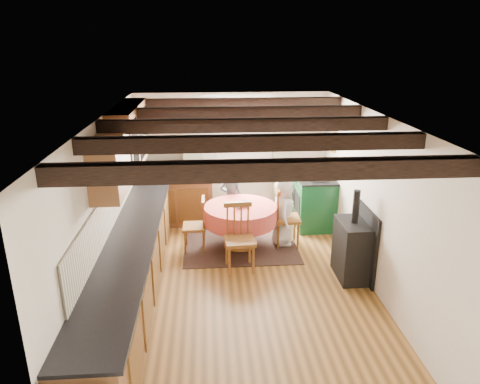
{
  "coord_description": "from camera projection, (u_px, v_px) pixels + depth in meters",
  "views": [
    {
      "loc": [
        -0.48,
        -5.45,
        3.33
      ],
      "look_at": [
        0.0,
        0.8,
        1.15
      ],
      "focal_mm": 33.13,
      "sensor_mm": 36.0,
      "label": 1
    }
  ],
  "objects": [
    {
      "name": "floor",
      "position": [
        244.0,
        287.0,
        6.26
      ],
      "size": [
        3.6,
        5.5,
        0.0
      ],
      "primitive_type": "cube",
      "color": "#A16B2F",
      "rests_on": "ground"
    },
    {
      "name": "ceiling",
      "position": [
        245.0,
        118.0,
        5.47
      ],
      "size": [
        3.6,
        5.5,
        0.0
      ],
      "primitive_type": "cube",
      "color": "white",
      "rests_on": "ground"
    },
    {
      "name": "wall_back",
      "position": [
        232.0,
        156.0,
        8.45
      ],
      "size": [
        3.6,
        0.0,
        2.4
      ],
      "primitive_type": "cube",
      "color": "silver",
      "rests_on": "ground"
    },
    {
      "name": "wall_front",
      "position": [
        276.0,
        343.0,
        3.27
      ],
      "size": [
        3.6,
        0.0,
        2.4
      ],
      "primitive_type": "cube",
      "color": "silver",
      "rests_on": "ground"
    },
    {
      "name": "wall_left",
      "position": [
        106.0,
        212.0,
        5.73
      ],
      "size": [
        0.0,
        5.5,
        2.4
      ],
      "primitive_type": "cube",
      "color": "silver",
      "rests_on": "ground"
    },
    {
      "name": "wall_right",
      "position": [
        377.0,
        205.0,
        5.99
      ],
      "size": [
        0.0,
        5.5,
        2.4
      ],
      "primitive_type": "cube",
      "color": "silver",
      "rests_on": "ground"
    },
    {
      "name": "beam_a",
      "position": [
        266.0,
        170.0,
        3.61
      ],
      "size": [
        3.6,
        0.16,
        0.16
      ],
      "primitive_type": "cube",
      "color": "black",
      "rests_on": "ceiling"
    },
    {
      "name": "beam_b",
      "position": [
        253.0,
        143.0,
        4.56
      ],
      "size": [
        3.6,
        0.16,
        0.16
      ],
      "primitive_type": "cube",
      "color": "black",
      "rests_on": "ceiling"
    },
    {
      "name": "beam_c",
      "position": [
        245.0,
        125.0,
        5.5
      ],
      "size": [
        3.6,
        0.16,
        0.16
      ],
      "primitive_type": "cube",
      "color": "black",
      "rests_on": "ceiling"
    },
    {
      "name": "beam_d",
      "position": [
        239.0,
        112.0,
        6.44
      ],
      "size": [
        3.6,
        0.16,
        0.16
      ],
      "primitive_type": "cube",
      "color": "black",
      "rests_on": "ceiling"
    },
    {
      "name": "beam_e",
      "position": [
        235.0,
        103.0,
        7.38
      ],
      "size": [
        3.6,
        0.16,
        0.16
      ],
      "primitive_type": "cube",
      "color": "black",
      "rests_on": "ceiling"
    },
    {
      "name": "splash_left",
      "position": [
        113.0,
        204.0,
        6.02
      ],
      "size": [
        0.02,
        4.5,
        0.55
      ],
      "primitive_type": "cube",
      "color": "beige",
      "rests_on": "wall_left"
    },
    {
      "name": "splash_back",
      "position": [
        180.0,
        157.0,
        8.36
      ],
      "size": [
        1.4,
        0.02,
        0.55
      ],
      "primitive_type": "cube",
      "color": "beige",
      "rests_on": "wall_back"
    },
    {
      "name": "base_cabinet_left",
      "position": [
        134.0,
        263.0,
        6.01
      ],
      "size": [
        0.6,
        5.3,
        0.88
      ],
      "primitive_type": "cube",
      "color": "brown",
      "rests_on": "floor"
    },
    {
      "name": "base_cabinet_back",
      "position": [
        178.0,
        200.0,
        8.34
      ],
      "size": [
        1.3,
        0.6,
        0.88
      ],
      "primitive_type": "cube",
      "color": "brown",
      "rests_on": "floor"
    },
    {
      "name": "worktop_left",
      "position": [
        133.0,
        232.0,
        5.86
      ],
      "size": [
        0.64,
        5.3,
        0.04
      ],
      "primitive_type": "cube",
      "color": "black",
      "rests_on": "base_cabinet_left"
    },
    {
      "name": "worktop_back",
      "position": [
        177.0,
        177.0,
        8.17
      ],
      "size": [
        1.3,
        0.64,
        0.04
      ],
      "primitive_type": "cube",
      "color": "black",
      "rests_on": "base_cabinet_back"
    },
    {
      "name": "wall_cabinet_glass",
      "position": [
        130.0,
        136.0,
        6.63
      ],
      "size": [
        0.34,
        1.8,
        0.9
      ],
      "primitive_type": "cube",
      "color": "brown",
      "rests_on": "wall_left"
    },
    {
      "name": "wall_cabinet_solid",
      "position": [
        110.0,
        166.0,
        5.23
      ],
      "size": [
        0.34,
        0.9,
        0.7
      ],
      "primitive_type": "cube",
      "color": "brown",
      "rests_on": "wall_left"
    },
    {
      "name": "window_frame",
      "position": [
        237.0,
        136.0,
        8.31
      ],
      "size": [
        1.34,
        0.03,
        1.54
      ],
      "primitive_type": "cube",
      "color": "white",
      "rests_on": "wall_back"
    },
    {
      "name": "window_pane",
      "position": [
        237.0,
        136.0,
        8.32
      ],
      "size": [
        1.2,
        0.01,
        1.4
      ],
      "primitive_type": "cube",
      "color": "white",
      "rests_on": "wall_back"
    },
    {
      "name": "curtain_left",
      "position": [
        193.0,
        163.0,
        8.34
      ],
      "size": [
        0.35,
        0.1,
        2.1
      ],
      "primitive_type": "cube",
      "color": "beige",
      "rests_on": "wall_back"
    },
    {
      "name": "curtain_right",
      "position": [
        282.0,
        162.0,
        8.46
      ],
      "size": [
        0.35,
        0.1,
        2.1
      ],
      "primitive_type": "cube",
      "color": "beige",
      "rests_on": "wall_back"
    },
    {
      "name": "curtain_rod",
      "position": [
        238.0,
        104.0,
        8.04
      ],
      "size": [
        2.0,
        0.03,
        0.03
      ],
      "primitive_type": "cylinder",
      "rotation": [
        0.0,
        1.57,
        0.0
      ],
      "color": "black",
      "rests_on": "wall_back"
    },
    {
      "name": "wall_picture",
      "position": [
        331.0,
        134.0,
        7.99
      ],
      "size": [
        0.04,
        0.5,
        0.6
      ],
      "primitive_type": "cube",
      "color": "gold",
      "rests_on": "wall_right"
    },
    {
      "name": "wall_plate",
      "position": [
        288.0,
        130.0,
        8.34
      ],
      "size": [
        0.3,
        0.02,
        0.3
      ],
      "primitive_type": "cylinder",
      "rotation": [
        1.57,
        0.0,
        0.0
      ],
      "color": "silver",
      "rests_on": "wall_back"
    },
    {
      "name": "rug",
      "position": [
        240.0,
        246.0,
        7.49
      ],
      "size": [
        1.89,
        1.47,
        0.01
      ],
      "primitive_type": "cube",
      "color": "#3B2822",
      "rests_on": "floor"
    },
    {
      "name": "dining_table",
      "position": [
        240.0,
        226.0,
        7.38
      ],
      "size": [
        1.2,
        1.2,
        0.72
      ],
      "primitive_type": null,
      "color": "#D3534B",
      "rests_on": "floor"
    },
    {
      "name": "chair_near",
      "position": [
        240.0,
        238.0,
        6.59
      ],
      "size": [
        0.48,
        0.5,
        1.03
      ],
      "primitive_type": null,
      "rotation": [
        0.0,
        0.0,
        0.08
      ],
      "color": "#955E21",
      "rests_on": "floor"
    },
    {
      "name": "chair_left",
      "position": [
        194.0,
        225.0,
        7.22
      ],
      "size": [
        0.41,
        0.39,
        0.9
      ],
      "primitive_type": null,
      "rotation": [
        0.0,
        0.0,
        -1.58
      ],
      "color": "#955E21",
      "rests_on": "floor"
    },
    {
      "name": "chair_right",
      "position": [
        287.0,
        216.0,
        7.4
      ],
      "size": [
        0.47,
        0.45,
        1.02
      ],
      "primitive_type": null,
      "rotation": [
        0.0,
        0.0,
        1.55
      ],
      "color": "#955E21",
      "rests_on": "floor"
    },
    {
      "name": "aga_range",
      "position": [
        313.0,
        200.0,
        8.25
      ],
      "size": [
        0.67,
        1.04,
        0.96
      ],
      "primitive_type": null,
      "color": "#104722",
      "rests_on": "floor"
    },
    {
      "name": "cast_iron_stove",
      "position": [
        353.0,
        235.0,
        6.32
      ],
      "size": [
        0.4,
        0.67,
        1.35
      ],
      "primitive_type": null,
      "color": "black",
      "rests_on": "floor"
    },
    {
      "name": "child_far",
      "position": [
        231.0,
        199.0,
        8.02
      ],
      "size": [
        0.49,
        0.4,
        1.16
      ],
      "primitive_type": "imported",
      "rotation": [
        0.0,
        0.0,
        2.8
      ],
      "color": "#555E64",
      "rests_on": "floor"
    },
    {
      "name": "child_right",
      "position": [
        283.0,
        212.0,
        7.4
      ],
      "size": [
        0.45,
        0.62,
        1.17
      ],
      "primitive_type": "imported",
      "rotation": [
        0.0,
        0.0,
        1.43
      ],
      "color": "silver",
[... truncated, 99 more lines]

